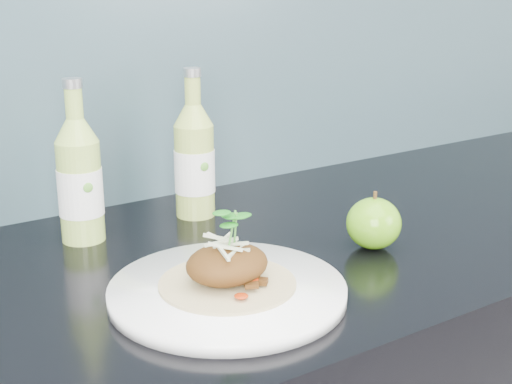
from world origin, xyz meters
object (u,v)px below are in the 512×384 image
at_px(green_apple, 374,223).
at_px(cider_bottle_right, 194,161).
at_px(dinner_plate, 227,291).
at_px(cider_bottle_left, 80,181).

bearing_deg(green_apple, cider_bottle_right, 117.81).
bearing_deg(green_apple, dinner_plate, -174.58).
distance_m(dinner_plate, green_apple, 0.25).
distance_m(dinner_plate, cider_bottle_left, 0.29).
height_order(cider_bottle_left, cider_bottle_right, same).
bearing_deg(cider_bottle_right, green_apple, -56.04).
xyz_separation_m(dinner_plate, cider_bottle_left, (-0.07, 0.27, 0.08)).
bearing_deg(dinner_plate, cider_bottle_right, 67.96).
xyz_separation_m(cider_bottle_left, cider_bottle_right, (0.18, 0.01, 0.00)).
distance_m(green_apple, cider_bottle_left, 0.41).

